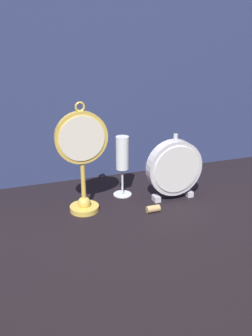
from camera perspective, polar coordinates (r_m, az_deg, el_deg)
ground_plane at (r=1.17m, az=1.31°, el=-6.75°), size 4.00×4.00×0.00m
fabric_backdrop_drape at (r=1.36m, az=-3.50°, el=12.23°), size 1.80×0.01×0.68m
pocket_watch_on_stand at (r=1.12m, az=-6.68°, el=1.44°), size 0.16×0.09×0.34m
mantel_clock_silver at (r=1.22m, az=7.38°, el=-0.01°), size 0.18×0.04×0.22m
champagne_flute at (r=1.23m, az=-0.56°, el=1.55°), size 0.06×0.06×0.21m
wine_cork at (r=1.17m, az=4.15°, el=-6.22°), size 0.04×0.02×0.02m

